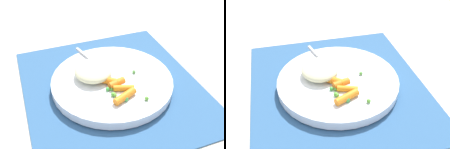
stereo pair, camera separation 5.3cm
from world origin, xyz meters
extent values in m
plane|color=beige|center=(0.00, 0.00, 0.00)|extent=(2.40, 2.40, 0.00)
cube|color=#2D5684|center=(0.00, 0.00, 0.00)|extent=(0.42, 0.37, 0.01)
cylinder|color=white|center=(0.00, 0.00, 0.02)|extent=(0.26, 0.26, 0.02)
ellipsoid|color=beige|center=(-0.02, -0.04, 0.04)|extent=(0.08, 0.08, 0.03)
cylinder|color=orange|center=(0.03, 0.00, 0.03)|extent=(0.02, 0.04, 0.02)
cylinder|color=orange|center=(0.05, 0.01, 0.03)|extent=(0.02, 0.04, 0.01)
cylinder|color=orange|center=(0.02, -0.01, 0.03)|extent=(0.04, 0.05, 0.02)
cylinder|color=orange|center=(0.07, 0.00, 0.03)|extent=(0.03, 0.05, 0.01)
sphere|color=#4B9736|center=(0.01, -0.01, 0.03)|extent=(0.01, 0.01, 0.01)
sphere|color=green|center=(0.08, 0.00, 0.03)|extent=(0.01, 0.01, 0.01)
sphere|color=#519839|center=(0.04, -0.01, 0.03)|extent=(0.01, 0.01, 0.01)
sphere|color=green|center=(0.04, 0.00, 0.03)|extent=(0.01, 0.01, 0.01)
sphere|color=#58A437|center=(0.06, -0.02, 0.03)|extent=(0.01, 0.01, 0.01)
sphere|color=#56B438|center=(0.06, -0.02, 0.03)|extent=(0.01, 0.01, 0.01)
sphere|color=green|center=(0.04, -0.02, 0.03)|extent=(0.01, 0.01, 0.01)
sphere|color=#59A236|center=(0.09, 0.04, 0.03)|extent=(0.01, 0.01, 0.01)
sphere|color=#5BA045|center=(0.00, 0.05, 0.03)|extent=(0.01, 0.01, 0.01)
cube|color=silver|center=(0.02, 0.01, 0.03)|extent=(0.05, 0.03, 0.01)
cube|color=silver|center=(-0.07, -0.02, 0.03)|extent=(0.14, 0.05, 0.01)
camera|label=1|loc=(0.43, -0.16, 0.38)|focal=43.54mm
camera|label=2|loc=(0.45, -0.11, 0.38)|focal=43.54mm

